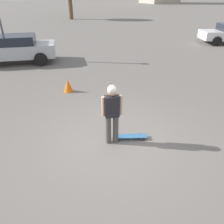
% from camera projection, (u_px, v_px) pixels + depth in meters
% --- Properties ---
extents(ground_plane, '(220.00, 220.00, 0.00)m').
position_uv_depth(ground_plane, '(112.00, 142.00, 6.00)').
color(ground_plane, slate).
extents(person, '(0.53, 0.26, 1.67)m').
position_uv_depth(person, '(112.00, 111.00, 5.53)').
color(person, '#4C4742').
rests_on(person, ground_plane).
extents(skateboard, '(0.98, 0.49, 0.09)m').
position_uv_depth(skateboard, '(130.00, 136.00, 6.09)').
color(skateboard, '#336693').
rests_on(skateboard, ground_plane).
extents(car_parked_near, '(4.36, 2.47, 1.51)m').
position_uv_depth(car_parked_near, '(17.00, 49.00, 12.22)').
color(car_parked_near, '#ADB2B7').
rests_on(car_parked_near, ground_plane).
extents(traffic_cone, '(0.38, 0.38, 0.54)m').
position_uv_depth(traffic_cone, '(68.00, 85.00, 8.87)').
color(traffic_cone, orange).
rests_on(traffic_cone, ground_plane).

